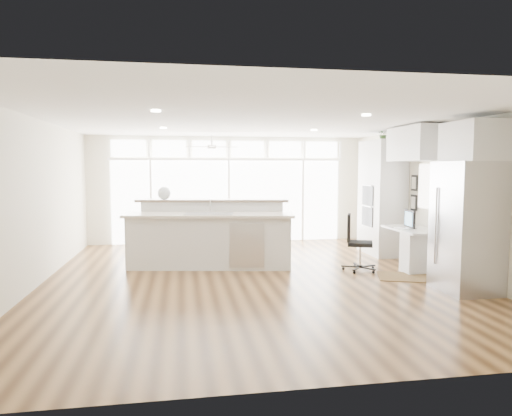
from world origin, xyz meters
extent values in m
cube|color=#4A2E16|center=(0.00, 0.00, -0.01)|extent=(7.00, 8.00, 0.02)
cube|color=white|center=(0.00, 0.00, 2.70)|extent=(7.00, 8.00, 0.02)
cube|color=beige|center=(0.00, 4.00, 1.35)|extent=(7.00, 0.04, 2.70)
cube|color=beige|center=(0.00, -4.00, 1.35)|extent=(7.00, 0.04, 2.70)
cube|color=beige|center=(-3.50, 0.00, 1.35)|extent=(0.04, 8.00, 2.70)
cube|color=beige|center=(3.50, 0.00, 1.35)|extent=(0.04, 8.00, 2.70)
cube|color=white|center=(0.00, 3.94, 1.05)|extent=(5.80, 0.06, 2.08)
cube|color=white|center=(0.00, 3.94, 2.38)|extent=(5.90, 0.06, 0.40)
cube|color=white|center=(3.46, 0.30, 1.55)|extent=(0.04, 0.85, 0.85)
cube|color=white|center=(-0.50, 2.80, 2.48)|extent=(1.16, 1.16, 0.32)
cube|color=white|center=(0.00, 0.20, 2.68)|extent=(3.40, 3.00, 0.02)
cube|color=silver|center=(3.17, 1.80, 1.25)|extent=(0.64, 1.20, 2.50)
cube|color=silver|center=(3.13, 0.30, 0.38)|extent=(0.72, 1.30, 0.76)
cube|color=silver|center=(3.17, 0.30, 2.35)|extent=(0.64, 1.30, 0.64)
cube|color=#B7B7BC|center=(3.11, -1.35, 1.00)|extent=(0.76, 0.90, 2.00)
cube|color=silver|center=(3.17, -1.35, 2.30)|extent=(0.64, 0.90, 0.60)
cube|color=black|center=(3.46, 0.92, 1.40)|extent=(0.06, 0.22, 0.80)
cube|color=silver|center=(-0.66, 1.06, 0.63)|extent=(3.35, 1.71, 1.27)
cube|color=#3B2712|center=(2.67, -0.39, 0.01)|extent=(1.17, 1.00, 0.01)
cube|color=black|center=(2.05, 0.24, 0.52)|extent=(0.69, 0.67, 1.04)
sphere|color=silver|center=(-1.54, 1.61, 1.40)|extent=(0.33, 0.33, 0.26)
cube|color=black|center=(3.05, 0.30, 0.94)|extent=(0.13, 0.45, 0.37)
cube|color=white|center=(2.88, 0.30, 0.77)|extent=(0.17, 0.32, 0.02)
imported|color=#335A26|center=(3.17, 1.80, 2.60)|extent=(0.26, 0.28, 0.21)
camera|label=1|loc=(-1.20, -7.65, 1.90)|focal=32.00mm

